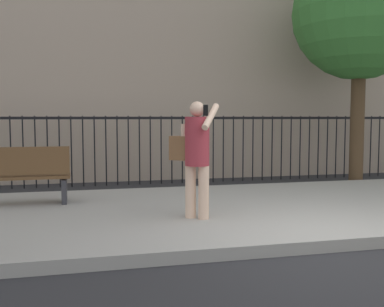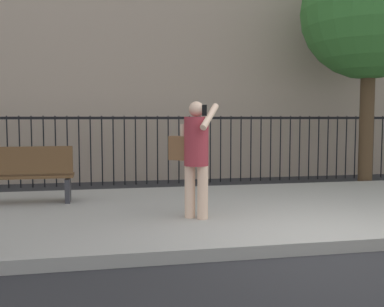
% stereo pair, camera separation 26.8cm
% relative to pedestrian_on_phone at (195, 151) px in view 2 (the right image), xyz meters
% --- Properties ---
extents(ground_plane, '(60.00, 60.00, 0.00)m').
position_rel_pedestrian_on_phone_xyz_m(ground_plane, '(1.43, -1.50, -1.10)').
color(ground_plane, '#28282B').
extents(sidewalk, '(28.00, 4.40, 0.15)m').
position_rel_pedestrian_on_phone_xyz_m(sidewalk, '(1.43, 0.70, -1.02)').
color(sidewalk, '#9E9B93').
rests_on(sidewalk, ground).
extents(iron_fence, '(12.03, 0.04, 1.60)m').
position_rel_pedestrian_on_phone_xyz_m(iron_fence, '(1.43, 4.40, -0.08)').
color(iron_fence, black).
rests_on(iron_fence, ground).
extents(pedestrian_on_phone, '(0.71, 0.65, 1.64)m').
position_rel_pedestrian_on_phone_xyz_m(pedestrian_on_phone, '(0.00, 0.00, 0.00)').
color(pedestrian_on_phone, beige).
rests_on(pedestrian_on_phone, sidewalk).
extents(street_bench, '(1.60, 0.45, 0.95)m').
position_rel_pedestrian_on_phone_xyz_m(street_bench, '(-2.53, 1.57, -0.45)').
color(street_bench, brown).
rests_on(street_bench, sidewalk).
extents(street_tree_near, '(3.04, 3.04, 5.46)m').
position_rel_pedestrian_on_phone_xyz_m(street_tree_near, '(4.63, 3.13, 2.81)').
color(street_tree_near, '#4C3823').
rests_on(street_tree_near, ground).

